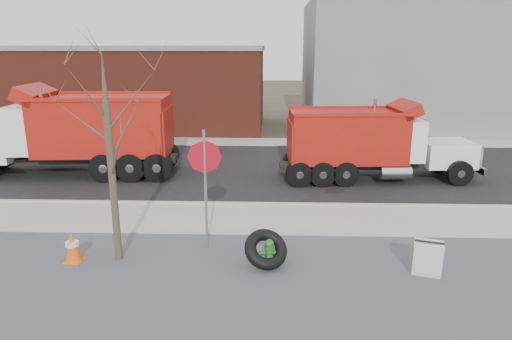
{
  "coord_description": "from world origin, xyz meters",
  "views": [
    {
      "loc": [
        0.61,
        -13.01,
        5.22
      ],
      "look_at": [
        0.14,
        1.01,
        1.4
      ],
      "focal_mm": 32.0,
      "sensor_mm": 36.0,
      "label": 1
    }
  ],
  "objects_px": {
    "stop_sign": "(205,171)",
    "sandwich_board": "(428,259)",
    "dump_truck_red_a": "(370,141)",
    "truck_tire": "(266,249)",
    "dump_truck_red_b": "(76,131)",
    "fire_hydrant": "(269,254)"
  },
  "relations": [
    {
      "from": "stop_sign",
      "to": "dump_truck_red_b",
      "type": "bearing_deg",
      "value": 146.46
    },
    {
      "from": "sandwich_board",
      "to": "dump_truck_red_a",
      "type": "relative_size",
      "value": 0.11
    },
    {
      "from": "fire_hydrant",
      "to": "truck_tire",
      "type": "bearing_deg",
      "value": 170.91
    },
    {
      "from": "sandwich_board",
      "to": "dump_truck_red_b",
      "type": "relative_size",
      "value": 0.1
    },
    {
      "from": "stop_sign",
      "to": "sandwich_board",
      "type": "bearing_deg",
      "value": -0.81
    },
    {
      "from": "truck_tire",
      "to": "sandwich_board",
      "type": "distance_m",
      "value": 3.76
    },
    {
      "from": "truck_tire",
      "to": "sandwich_board",
      "type": "relative_size",
      "value": 1.53
    },
    {
      "from": "dump_truck_red_a",
      "to": "dump_truck_red_b",
      "type": "relative_size",
      "value": 0.88
    },
    {
      "from": "fire_hydrant",
      "to": "truck_tire",
      "type": "xyz_separation_m",
      "value": [
        -0.08,
        0.01,
        0.13
      ]
    },
    {
      "from": "truck_tire",
      "to": "stop_sign",
      "type": "bearing_deg",
      "value": 147.16
    },
    {
      "from": "fire_hydrant",
      "to": "stop_sign",
      "type": "height_order",
      "value": "stop_sign"
    },
    {
      "from": "sandwich_board",
      "to": "dump_truck_red_a",
      "type": "height_order",
      "value": "dump_truck_red_a"
    },
    {
      "from": "truck_tire",
      "to": "dump_truck_red_b",
      "type": "distance_m",
      "value": 11.3
    },
    {
      "from": "truck_tire",
      "to": "sandwich_board",
      "type": "bearing_deg",
      "value": -6.4
    },
    {
      "from": "truck_tire",
      "to": "dump_truck_red_b",
      "type": "bearing_deg",
      "value": 134.63
    },
    {
      "from": "stop_sign",
      "to": "dump_truck_red_a",
      "type": "xyz_separation_m",
      "value": [
        5.59,
        6.68,
        -0.55
      ]
    },
    {
      "from": "stop_sign",
      "to": "dump_truck_red_a",
      "type": "distance_m",
      "value": 8.73
    },
    {
      "from": "stop_sign",
      "to": "dump_truck_red_b",
      "type": "xyz_separation_m",
      "value": [
        -6.3,
        6.96,
        -0.27
      ]
    },
    {
      "from": "fire_hydrant",
      "to": "dump_truck_red_a",
      "type": "distance_m",
      "value": 8.74
    },
    {
      "from": "dump_truck_red_a",
      "to": "sandwich_board",
      "type": "bearing_deg",
      "value": -95.36
    },
    {
      "from": "sandwich_board",
      "to": "dump_truck_red_a",
      "type": "distance_m",
      "value": 8.2
    },
    {
      "from": "stop_sign",
      "to": "sandwich_board",
      "type": "xyz_separation_m",
      "value": [
        5.32,
        -1.44,
        -1.68
      ]
    }
  ]
}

